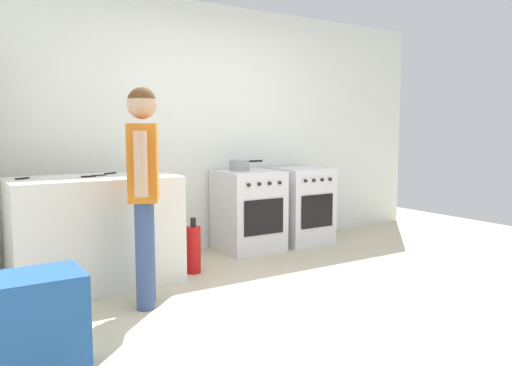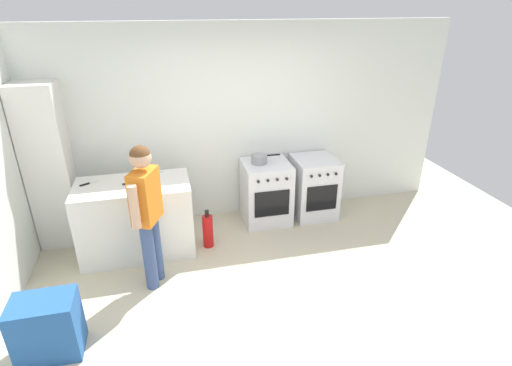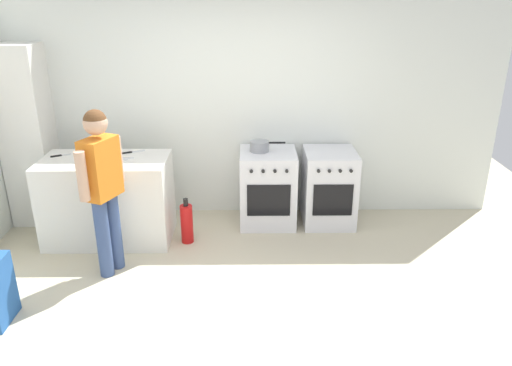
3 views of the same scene
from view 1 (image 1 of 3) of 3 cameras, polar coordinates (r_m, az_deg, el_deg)
name	(u,v)px [view 1 (image 1 of 3)]	position (r m, az deg, el deg)	size (l,w,h in m)	color
ground_plane	(317,297)	(3.96, 6.97, -12.77)	(8.00, 8.00, 0.00)	beige
back_wall	(202,128)	(5.40, -6.16, 6.28)	(6.00, 0.10, 2.60)	silver
counter_unit	(96,232)	(4.30, -17.86, -5.31)	(1.30, 0.70, 0.90)	silver
oven_left	(248,210)	(5.31, -0.88, -3.15)	(0.62, 0.62, 0.85)	silver
oven_right	(300,205)	(5.70, 5.08, -2.54)	(0.57, 0.62, 0.85)	silver
pot	(239,165)	(5.23, -1.91, 2.02)	(0.39, 0.21, 0.11)	gray
knife_bread	(102,176)	(4.25, -17.23, 0.76)	(0.35, 0.04, 0.01)	silver
knife_paring	(26,178)	(4.25, -24.82, 0.49)	(0.20, 0.12, 0.01)	silver
knife_utility	(116,173)	(4.52, -15.76, 1.12)	(0.24, 0.14, 0.01)	silver
knife_chef	(109,175)	(4.31, -16.41, 0.86)	(0.31, 0.05, 0.01)	silver
person	(144,178)	(3.65, -12.73, 0.51)	(0.32, 0.53, 1.58)	#384C7A
fire_extinguisher	(194,249)	(4.53, -7.15, -7.50)	(0.13, 0.13, 0.50)	red
recycling_crate_lower	(32,356)	(2.90, -24.27, -17.57)	(0.52, 0.36, 0.28)	#235193
recycling_crate_upper	(29,302)	(2.80, -24.52, -12.30)	(0.52, 0.36, 0.28)	#235193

